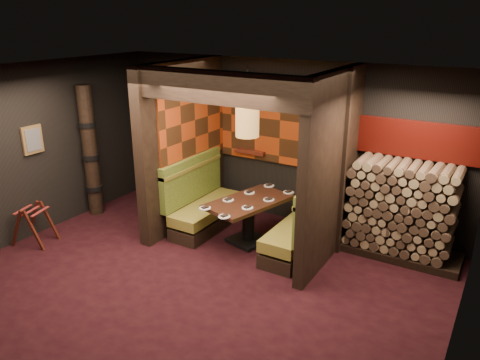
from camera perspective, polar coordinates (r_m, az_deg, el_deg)
name	(u,v)px	position (r m, az deg, el deg)	size (l,w,h in m)	color
floor	(192,285)	(6.68, -5.91, -12.66)	(6.50, 5.50, 0.02)	black
ceiling	(183,75)	(5.71, -6.92, 12.55)	(6.50, 5.50, 0.02)	black
wall_back	(283,142)	(8.30, 5.23, 4.68)	(6.50, 0.02, 2.85)	black
wall_left	(27,152)	(8.36, -24.52, 3.08)	(0.02, 5.50, 2.85)	black
wall_right	(464,251)	(4.95, 25.63, -7.83)	(0.02, 5.50, 2.85)	black
partition_left	(183,145)	(8.08, -6.96, 4.20)	(0.20, 2.20, 2.85)	black
partition_right	(331,170)	(6.88, 11.07, 1.25)	(0.15, 2.10, 2.85)	black
header_beam	(215,87)	(6.31, -3.07, 11.22)	(2.85, 0.18, 0.44)	black
tapa_back_panel	(281,120)	(8.17, 5.00, 7.30)	(2.40, 0.06, 1.55)	#AB3B11
tapa_side_panel	(194,120)	(8.04, -5.63, 7.30)	(0.04, 1.85, 1.45)	#AB3B11
lacquer_shelf	(250,152)	(8.54, 1.23, 3.48)	(0.60, 0.12, 0.07)	#5A1E14
booth_bench_left	(203,205)	(8.19, -4.51, -3.09)	(0.68, 1.60, 1.14)	black
booth_bench_right	(303,230)	(7.33, 7.71, -6.01)	(0.68, 1.60, 1.14)	black
dining_table	(248,214)	(7.57, 1.03, -4.13)	(1.10, 1.55, 0.74)	black
place_settings	(248,200)	(7.47, 1.04, -2.40)	(0.98, 1.68, 0.03)	white
pendant_lamp	(247,122)	(7.05, 0.90, 7.11)	(0.36, 0.36, 1.05)	#A27235
framed_picture	(33,140)	(8.33, -23.97, 4.51)	(0.05, 0.36, 0.46)	brown
luggage_rack	(33,223)	(8.33, -23.89, -4.81)	(0.74, 0.61, 0.69)	#3F160E
totem_column	(90,152)	(8.90, -17.80, 3.24)	(0.31, 0.31, 2.40)	black
firewood_stack	(406,211)	(7.46, 19.60, -3.62)	(1.73, 0.70, 1.50)	black
mosaic_header	(419,140)	(7.46, 21.04, 4.57)	(1.83, 0.10, 0.56)	maroon
bay_front_post	(343,166)	(7.08, 12.49, 1.69)	(0.08, 0.08, 2.85)	black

